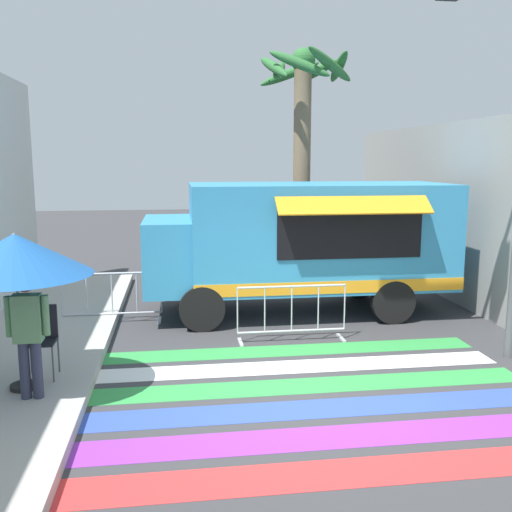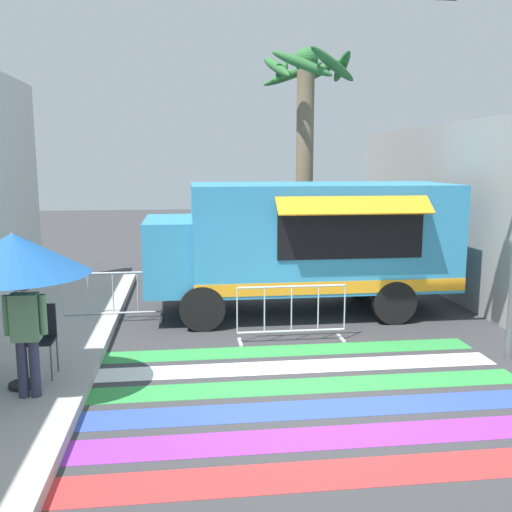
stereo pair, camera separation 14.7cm
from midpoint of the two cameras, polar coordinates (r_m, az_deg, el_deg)
name	(u,v)px [view 2 (the right image)]	position (r m, az deg, el deg)	size (l,w,h in m)	color
ground_plane	(307,396)	(7.94, 5.68, -13.81)	(60.00, 60.00, 0.00)	#38383A
concrete_wall_right	(506,221)	(11.86, 24.01, 3.17)	(0.20, 16.00, 3.99)	gray
crosswalk_painted	(308,397)	(7.92, 5.72, -13.85)	(6.40, 4.36, 0.01)	red
food_truck	(297,239)	(11.69, 4.53, 1.70)	(6.17, 2.73, 2.67)	#338CBF
traffic_signal_pole	(486,62)	(9.42, 22.48, 17.52)	(4.03, 0.29, 6.75)	#515456
patio_umbrella	(13,255)	(7.90, -22.61, 0.13)	(1.93, 1.93, 2.07)	black
folding_chair	(40,333)	(8.54, -20.29, -7.20)	(0.40, 0.40, 1.00)	#4C4C51
vendor_person	(26,329)	(7.73, -21.51, -6.81)	(0.53, 0.21, 1.59)	#2D3347
barricade_front	(291,314)	(10.03, 3.99, -5.80)	(1.93, 0.44, 1.00)	#B7BABF
barricade_side	(113,298)	(11.48, -13.73, -4.07)	(1.93, 0.44, 1.00)	#B7BABF
palm_tree	(306,128)	(14.71, 5.29, 12.61)	(2.34, 2.41, 5.88)	#7A664C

